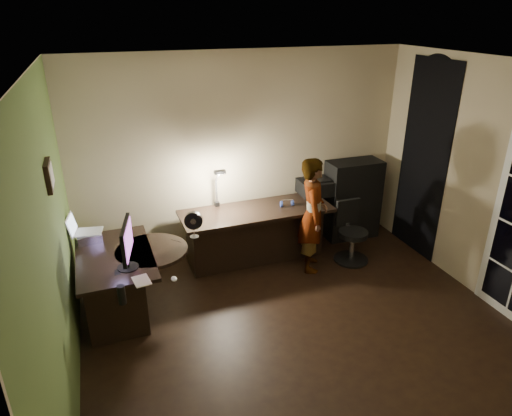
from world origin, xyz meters
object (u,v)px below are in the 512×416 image
object	(u,v)px
monitor	(126,252)
person	(313,215)
desk_left	(118,284)
office_chair	(353,233)
desk_right	(257,235)
cabinet	(352,199)

from	to	relation	value
monitor	person	distance (m)	2.37
desk_left	office_chair	xyz separation A→B (m)	(3.03, 0.16, 0.04)
desk_left	person	xyz separation A→B (m)	(2.43, 0.20, 0.38)
desk_left	monitor	size ratio (longest dim) A/B	2.35
desk_right	person	size ratio (longest dim) A/B	1.32
office_chair	person	xyz separation A→B (m)	(-0.59, 0.04, 0.34)
desk_left	monitor	xyz separation A→B (m)	(0.12, -0.31, 0.54)
person	desk_left	bearing A→B (deg)	115.98
desk_left	desk_right	world-z (taller)	desk_right
cabinet	person	bearing A→B (deg)	-145.39
desk_left	desk_right	distance (m)	1.92
desk_right	person	bearing A→B (deg)	-34.77
desk_right	monitor	size ratio (longest dim) A/B	3.65
monitor	office_chair	bearing A→B (deg)	20.51
desk_left	person	bearing A→B (deg)	3.51
desk_right	cabinet	world-z (taller)	cabinet
desk_left	cabinet	size ratio (longest dim) A/B	1.10
office_chair	desk_right	bearing A→B (deg)	159.49
desk_right	cabinet	distance (m)	1.60
cabinet	desk_right	bearing A→B (deg)	-170.77
monitor	office_chair	world-z (taller)	monitor
desk_left	monitor	distance (m)	0.63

